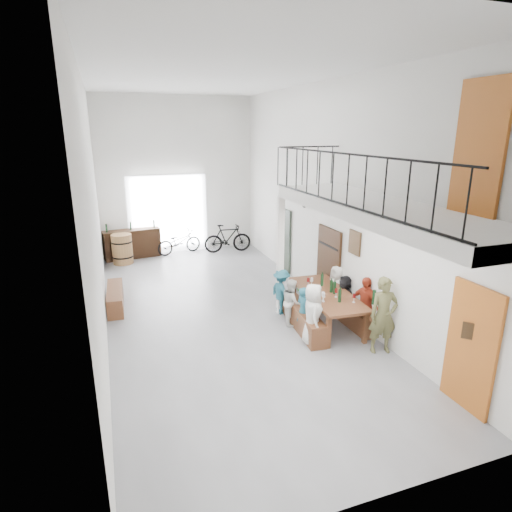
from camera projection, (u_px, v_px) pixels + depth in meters
name	position (u px, v px, depth m)	size (l,w,h in m)	color
floor	(224.00, 313.00, 10.59)	(12.00, 12.00, 0.00)	slate
room_walls	(220.00, 167.00, 9.57)	(12.00, 12.00, 12.00)	white
gateway_portal	(168.00, 214.00, 15.42)	(2.80, 0.08, 2.80)	white
right_wall_decor	(365.00, 255.00, 9.27)	(0.07, 8.28, 5.07)	#AC571B
balcony	(376.00, 212.00, 7.56)	(1.52, 5.62, 4.00)	white
tasting_table	(327.00, 296.00, 9.75)	(1.20, 2.52, 0.79)	brown
bench_inner	(301.00, 318.00, 9.72)	(0.35, 2.18, 0.50)	brown
bench_wall	(346.00, 313.00, 10.03)	(0.25, 1.96, 0.45)	brown
tableware	(329.00, 288.00, 9.60)	(0.67, 1.31, 0.35)	black
side_bench	(115.00, 298.00, 10.87)	(0.38, 1.72, 0.49)	brown
oak_barrel	(122.00, 249.00, 14.32)	(0.68, 0.68, 1.01)	#996C40
serving_counter	(132.00, 244.00, 14.98)	(1.91, 0.53, 1.01)	#361E0F
counter_bottles	(131.00, 226.00, 14.79)	(1.66, 0.24, 0.28)	black
guest_left_a	(313.00, 314.00, 8.91)	(0.65, 0.42, 1.32)	white
guest_left_b	(303.00, 310.00, 9.39)	(0.39, 0.26, 1.08)	#226072
guest_left_c	(292.00, 302.00, 9.85)	(0.53, 0.41, 1.09)	white
guest_left_d	(281.00, 291.00, 10.41)	(0.73, 0.42, 1.13)	#226072
guest_right_a	(365.00, 305.00, 9.40)	(0.76, 0.32, 1.30)	#A9341D
guest_right_b	(344.00, 297.00, 10.13)	(1.00, 0.32, 1.08)	black
guest_right_c	(336.00, 289.00, 10.55)	(0.57, 0.37, 1.17)	white
host_standing	(383.00, 315.00, 8.53)	(0.58, 0.38, 1.59)	brown
potted_plant	(301.00, 284.00, 11.96)	(0.37, 0.32, 0.41)	#19511B
bicycle_near	(179.00, 242.00, 15.48)	(0.58, 1.66, 0.87)	black
bicycle_far	(228.00, 238.00, 15.65)	(0.49, 1.73, 1.04)	black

